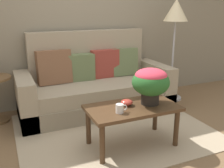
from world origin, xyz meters
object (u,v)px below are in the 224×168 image
at_px(coffee_table, 132,112).
at_px(coffee_mug, 120,108).
at_px(snack_bowl, 127,102).
at_px(couch, 94,86).
at_px(floor_lamp, 176,18).
at_px(potted_plant, 151,82).

xyz_separation_m(coffee_table, coffee_mug, (-0.20, -0.10, 0.11)).
bearing_deg(snack_bowl, coffee_table, -47.77).
xyz_separation_m(couch, floor_lamp, (1.31, -0.09, 0.95)).
bearing_deg(couch, coffee_table, -89.47).
bearing_deg(potted_plant, couch, 100.59).
relative_size(couch, snack_bowl, 16.83).
height_order(floor_lamp, coffee_mug, floor_lamp).
bearing_deg(couch, potted_plant, -79.41).
bearing_deg(potted_plant, coffee_mug, -166.81).
distance_m(couch, coffee_table, 1.18).
bearing_deg(couch, floor_lamp, -3.84).
xyz_separation_m(coffee_table, potted_plant, (0.21, -0.00, 0.32)).
xyz_separation_m(floor_lamp, snack_bowl, (-1.34, -1.04, -0.81)).
height_order(floor_lamp, snack_bowl, floor_lamp).
height_order(floor_lamp, potted_plant, floor_lamp).
bearing_deg(snack_bowl, coffee_mug, -135.48).
relative_size(coffee_mug, snack_bowl, 0.94).
relative_size(couch, coffee_mug, 17.87).
distance_m(couch, floor_lamp, 1.62).
bearing_deg(floor_lamp, coffee_mug, -141.44).
bearing_deg(potted_plant, coffee_table, 178.75).
xyz_separation_m(coffee_table, floor_lamp, (1.29, 1.09, 0.91)).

